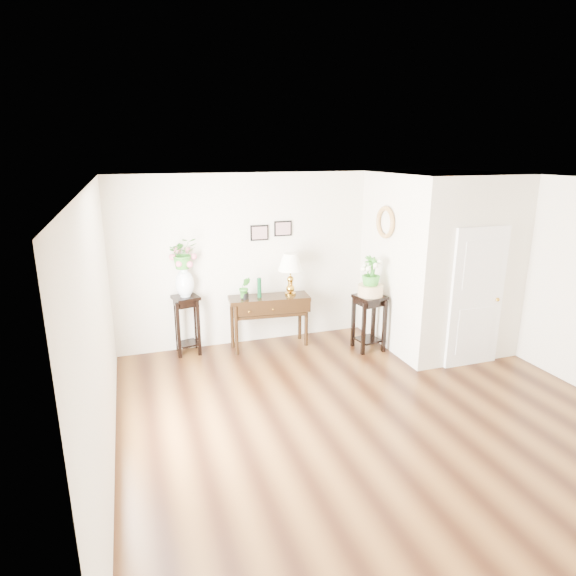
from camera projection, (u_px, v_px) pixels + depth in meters
name	position (u px, v px, depth m)	size (l,w,h in m)	color
floor	(370.00, 412.00, 5.97)	(6.00, 5.50, 0.02)	brown
ceiling	(382.00, 182.00, 5.21)	(6.00, 5.50, 0.02)	white
wall_back	(297.00, 257.00, 8.10)	(6.00, 0.02, 2.80)	silver
wall_left	(101.00, 335.00, 4.67)	(0.02, 5.50, 2.80)	silver
wall_right	(573.00, 283.00, 6.51)	(0.02, 5.50, 2.80)	silver
partition	(438.00, 260.00, 7.85)	(1.80, 1.95, 2.80)	silver
door	(477.00, 298.00, 7.03)	(0.90, 0.05, 2.10)	white
art_print_left	(259.00, 233.00, 7.76)	(0.30, 0.02, 0.25)	black
art_print_right	(283.00, 229.00, 7.87)	(0.30, 0.02, 0.25)	black
wall_ornament	(385.00, 222.00, 7.50)	(0.51, 0.51, 0.07)	tan
console_table	(269.00, 322.00, 7.87)	(1.29, 0.43, 0.86)	black
table_lamp	(290.00, 274.00, 7.77)	(0.40, 0.40, 0.69)	#AA7C22
green_vase	(259.00, 287.00, 7.66)	(0.07, 0.07, 0.32)	#08371A
potted_plant	(245.00, 289.00, 7.58)	(0.19, 0.15, 0.34)	#308225
plant_stand_a	(187.00, 325.00, 7.61)	(0.37, 0.37, 0.95)	black
porcelain_vase	(185.00, 282.00, 7.42)	(0.29, 0.29, 0.50)	silver
lily_arrangement	(183.00, 256.00, 7.30)	(0.44, 0.38, 0.48)	#308225
plant_stand_b	(369.00, 323.00, 7.76)	(0.43, 0.43, 0.91)	black
ceramic_bowl	(370.00, 291.00, 7.61)	(0.40, 0.40, 0.18)	beige
narcissus	(371.00, 273.00, 7.53)	(0.29, 0.29, 0.52)	#308225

